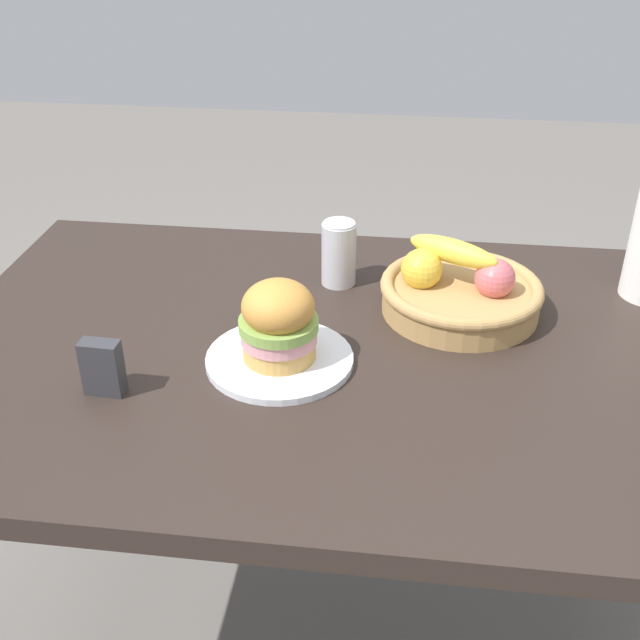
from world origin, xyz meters
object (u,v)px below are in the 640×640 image
(plate, at_px, (280,359))
(napkin_holder, at_px, (102,368))
(soda_can, at_px, (339,253))
(fruit_basket, at_px, (460,291))
(sandwich, at_px, (278,322))

(plate, relative_size, napkin_holder, 2.68)
(napkin_holder, bearing_deg, plate, 26.89)
(soda_can, distance_m, napkin_holder, 0.51)
(plate, height_order, napkin_holder, napkin_holder)
(fruit_basket, bearing_deg, plate, -144.78)
(fruit_basket, relative_size, napkin_holder, 3.22)
(napkin_holder, bearing_deg, sandwich, 26.89)
(plate, distance_m, napkin_holder, 0.28)
(plate, height_order, soda_can, soda_can)
(sandwich, distance_m, soda_can, 0.30)
(soda_can, xyz_separation_m, fruit_basket, (0.23, -0.08, -0.02))
(sandwich, relative_size, fruit_basket, 0.46)
(plate, xyz_separation_m, sandwich, (0.00, 0.00, 0.07))
(fruit_basket, distance_m, napkin_holder, 0.63)
(plate, xyz_separation_m, napkin_holder, (-0.25, -0.11, 0.04))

